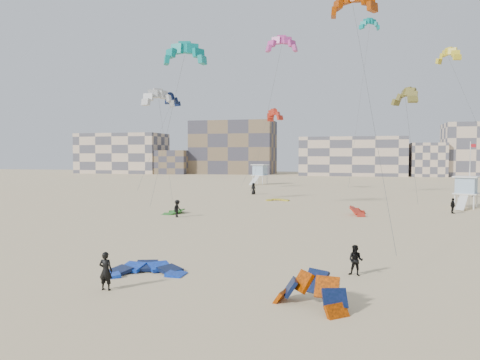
% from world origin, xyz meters
% --- Properties ---
extents(ground, '(320.00, 320.00, 0.00)m').
position_xyz_m(ground, '(0.00, 0.00, 0.00)').
color(ground, '#CDB98A').
rests_on(ground, ground).
extents(kite_ground_blue, '(4.95, 5.09, 1.52)m').
position_xyz_m(kite_ground_blue, '(0.91, 0.76, 0.00)').
color(kite_ground_blue, blue).
rests_on(kite_ground_blue, ground).
extents(kite_ground_orange, '(4.48, 4.45, 3.24)m').
position_xyz_m(kite_ground_orange, '(9.94, -2.61, 0.00)').
color(kite_ground_orange, '#EE5000').
rests_on(kite_ground_orange, ground).
extents(kite_ground_green, '(3.89, 3.69, 1.71)m').
position_xyz_m(kite_ground_green, '(-7.66, 25.47, 0.00)').
color(kite_ground_green, '#1C7820').
rests_on(kite_ground_green, ground).
extents(kite_ground_red_far, '(3.08, 2.91, 2.68)m').
position_xyz_m(kite_ground_red_far, '(11.87, 28.63, 0.00)').
color(kite_ground_red_far, red).
rests_on(kite_ground_red_far, ground).
extents(kite_ground_yellow, '(3.17, 3.32, 0.55)m').
position_xyz_m(kite_ground_yellow, '(1.01, 42.17, 0.00)').
color(kite_ground_yellow, gold).
rests_on(kite_ground_yellow, ground).
extents(kitesurfer_main, '(0.67, 0.45, 1.80)m').
position_xyz_m(kitesurfer_main, '(0.48, -2.43, 0.90)').
color(kitesurfer_main, black).
rests_on(kitesurfer_main, ground).
extents(kitesurfer_b, '(0.91, 0.79, 1.61)m').
position_xyz_m(kitesurfer_b, '(11.72, 3.10, 0.80)').
color(kitesurfer_b, black).
rests_on(kitesurfer_b, ground).
extents(kitesurfer_c, '(0.84, 1.23, 1.77)m').
position_xyz_m(kitesurfer_c, '(-5.93, 22.44, 0.88)').
color(kitesurfer_c, black).
rests_on(kitesurfer_c, ground).
extents(kitesurfer_d, '(0.66, 1.05, 1.67)m').
position_xyz_m(kitesurfer_d, '(21.75, 32.58, 0.84)').
color(kitesurfer_d, black).
rests_on(kitesurfer_d, ground).
extents(kitesurfer_e, '(1.07, 0.91, 1.87)m').
position_xyz_m(kitesurfer_e, '(-4.52, 51.54, 0.93)').
color(kitesurfer_e, black).
rests_on(kitesurfer_e, ground).
extents(kitesurfer_f, '(0.91, 1.52, 1.56)m').
position_xyz_m(kitesurfer_f, '(28.69, 55.06, 0.78)').
color(kitesurfer_f, black).
rests_on(kitesurfer_f, ground).
extents(kite_fly_teal_a, '(5.54, 4.86, 16.87)m').
position_xyz_m(kite_fly_teal_a, '(-5.66, 24.01, 16.50)').
color(kite_fly_teal_a, '#05857E').
rests_on(kite_fly_teal_a, ground).
extents(kite_fly_orange, '(5.19, 22.05, 20.43)m').
position_xyz_m(kite_fly_orange, '(11.12, 23.49, 20.14)').
color(kite_fly_orange, '#EE5000').
rests_on(kite_fly_orange, ground).
extents(kite_fly_grey, '(5.66, 5.66, 13.61)m').
position_xyz_m(kite_fly_grey, '(-12.36, 32.55, 13.20)').
color(kite_fly_grey, white).
rests_on(kite_fly_grey, ground).
extents(kite_fly_pink, '(7.63, 7.09, 21.51)m').
position_xyz_m(kite_fly_pink, '(1.60, 41.47, 21.06)').
color(kite_fly_pink, '#E348AC').
rests_on(kite_fly_pink, ground).
extents(kite_fly_olive, '(4.72, 4.66, 12.78)m').
position_xyz_m(kite_fly_olive, '(16.52, 30.88, 12.36)').
color(kite_fly_olive, olive).
rests_on(kite_fly_olive, ground).
extents(kite_fly_yellow, '(10.88, 5.23, 20.61)m').
position_xyz_m(kite_fly_yellow, '(24.02, 50.93, 20.34)').
color(kite_fly_yellow, gold).
rests_on(kite_fly_yellow, ground).
extents(kite_fly_navy, '(4.29, 12.20, 16.21)m').
position_xyz_m(kite_fly_navy, '(-19.03, 53.11, 15.64)').
color(kite_fly_navy, '#101847').
rests_on(kite_fly_navy, ground).
extents(kite_fly_teal_b, '(5.43, 6.60, 28.51)m').
position_xyz_m(kite_fly_teal_b, '(13.42, 62.16, 28.47)').
color(kite_fly_teal_b, '#05857E').
rests_on(kite_fly_teal_b, ground).
extents(kite_fly_red, '(8.05, 5.33, 13.36)m').
position_xyz_m(kite_fly_red, '(-2.05, 56.87, 12.94)').
color(kite_fly_red, red).
rests_on(kite_fly_red, ground).
extents(lifeguard_tower_near, '(3.49, 5.65, 3.81)m').
position_xyz_m(lifeguard_tower_near, '(24.29, 38.65, 1.89)').
color(lifeguard_tower_near, white).
rests_on(lifeguard_tower_near, ground).
extents(lifeguard_tower_far, '(3.70, 6.30, 4.35)m').
position_xyz_m(lifeguard_tower_far, '(-8.78, 77.15, 2.16)').
color(lifeguard_tower_far, white).
rests_on(lifeguard_tower_far, ground).
extents(flagpole, '(0.64, 0.10, 7.90)m').
position_xyz_m(flagpole, '(24.54, 38.17, 4.15)').
color(flagpole, white).
rests_on(flagpole, ground).
extents(condo_west_a, '(30.00, 15.00, 14.00)m').
position_xyz_m(condo_west_a, '(-70.00, 130.00, 7.00)').
color(condo_west_a, beige).
rests_on(condo_west_a, ground).
extents(condo_west_b, '(28.00, 14.00, 18.00)m').
position_xyz_m(condo_west_b, '(-30.00, 134.00, 9.00)').
color(condo_west_b, brown).
rests_on(condo_west_b, ground).
extents(condo_mid, '(32.00, 16.00, 12.00)m').
position_xyz_m(condo_mid, '(10.00, 130.00, 6.00)').
color(condo_mid, beige).
rests_on(condo_mid, ground).
extents(condo_fill_left, '(12.00, 10.00, 8.00)m').
position_xyz_m(condo_fill_left, '(-50.00, 128.00, 4.00)').
color(condo_fill_left, brown).
rests_on(condo_fill_left, ground).
extents(condo_fill_right, '(10.00, 10.00, 10.00)m').
position_xyz_m(condo_fill_right, '(32.00, 128.00, 5.00)').
color(condo_fill_right, beige).
rests_on(condo_fill_right, ground).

